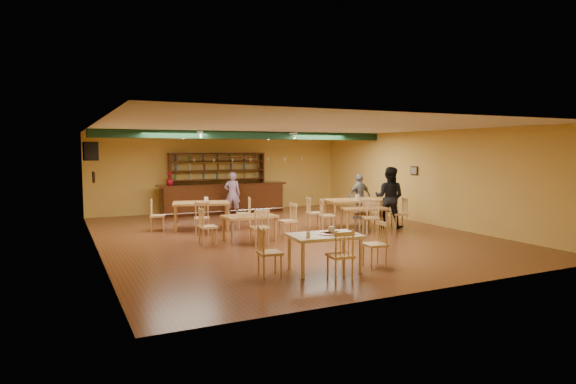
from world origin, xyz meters
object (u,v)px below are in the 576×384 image
patron_right_a (389,197)px  dining_table_c (249,228)px  dining_table_b (353,213)px  dining_table_a (201,216)px  dining_table_d (364,218)px  near_table (324,253)px  bar_counter (223,199)px  patron_bar (232,194)px

patron_right_a → dining_table_c: bearing=51.3°
dining_table_b → dining_table_c: 3.96m
dining_table_a → dining_table_d: 4.87m
near_table → bar_counter: bearing=89.7°
dining_table_b → dining_table_c: (-3.85, -0.95, -0.08)m
patron_right_a → near_table: bearing=89.7°
dining_table_b → patron_bar: size_ratio=1.05×
patron_bar → dining_table_b: bearing=140.8°
dining_table_a → patron_bar: size_ratio=1.04×
bar_counter → dining_table_c: bar_counter is taller
near_table → patron_bar: patron_bar is taller
dining_table_c → near_table: 3.63m
dining_table_b → bar_counter: bearing=130.6°
dining_table_d → near_table: 5.23m
dining_table_b → dining_table_d: 0.76m
bar_counter → near_table: size_ratio=3.54×
dining_table_a → dining_table_c: bearing=-59.7°
dining_table_b → dining_table_c: bearing=-156.1°
near_table → patron_bar: bearing=88.7°
bar_counter → dining_table_b: bearing=-59.4°
dining_table_a → dining_table_d: bearing=-11.0°
patron_right_a → bar_counter: bearing=-7.5°
dining_table_a → patron_bar: 3.08m
bar_counter → dining_table_c: 5.70m
patron_bar → dining_table_a: bearing=69.1°
dining_table_b → patron_right_a: size_ratio=0.89×
near_table → patron_right_a: patron_right_a is taller
near_table → patron_bar: (1.01, 8.39, 0.43)m
dining_table_d → patron_right_a: patron_right_a is taller
dining_table_a → dining_table_b: 4.69m
dining_table_b → near_table: 5.86m
near_table → patron_right_a: (4.46, 3.78, 0.57)m
bar_counter → dining_table_a: bearing=-118.1°
dining_table_c → dining_table_a: bearing=104.7°
dining_table_a → dining_table_d: (4.39, -2.12, -0.08)m
patron_bar → dining_table_d: bearing=135.1°
bar_counter → dining_table_a: bar_counter is taller
near_table → dining_table_d: bearing=52.5°
dining_table_b → dining_table_d: bearing=-87.6°
bar_counter → near_table: 9.26m
dining_table_b → patron_bar: bearing=134.9°
dining_table_a → near_table: (0.82, -5.94, -0.05)m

